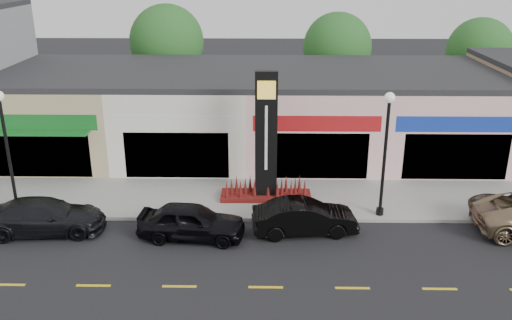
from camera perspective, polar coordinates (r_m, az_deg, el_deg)
The scene contains 16 objects.
ground at distance 22.01m, azimuth -6.90°, elevation -8.76°, with size 120.00×120.00×0.00m, color black.
sidewalk at distance 25.83m, azimuth -5.65°, elevation -3.93°, with size 52.00×4.30×0.15m, color gray.
curb at distance 23.81m, azimuth -6.25°, elevation -6.15°, with size 52.00×0.20×0.15m, color gray.
shop_beige at distance 33.60m, azimuth -19.04°, elevation 5.01°, with size 7.00×10.85×4.80m.
shop_cream at distance 31.91m, azimuth -7.08°, elevation 5.21°, with size 7.00×10.01×4.80m.
shop_pink_w at distance 31.70m, azimuth 5.60°, elevation 5.17°, with size 7.00×10.01×4.80m.
shop_pink_e at distance 33.02m, azimuth 17.84°, elevation 4.89°, with size 7.00×10.01×4.80m.
tree_rear_west at distance 39.52m, azimuth -9.36°, elevation 12.19°, with size 5.20×5.20×7.83m.
tree_rear_mid at distance 39.29m, azimuth 8.54°, elevation 11.69°, with size 4.80×4.80×7.29m.
tree_rear_east at distance 41.81m, azimuth 22.48°, elevation 10.56°, with size 4.60×4.60×6.94m.
lamp_west_near at distance 25.19m, azimuth -24.82°, elevation 1.87°, with size 0.44×0.44×5.47m.
lamp_east_near at distance 23.25m, azimuth 13.51°, elevation 1.80°, with size 0.44×0.44×5.47m.
pylon_sign at distance 24.69m, azimuth 1.06°, elevation 0.52°, with size 4.20×1.30×6.00m.
car_dark_sedan at distance 24.06m, azimuth -21.42°, elevation -5.56°, with size 4.94×2.01×1.43m, color black.
car_black_sedan at distance 22.12m, azimuth -6.80°, elevation -6.45°, with size 4.31×1.74×1.47m, color black.
car_black_conv at distance 22.45m, azimuth 5.15°, elevation -6.04°, with size 4.28×1.49×1.41m, color black.
Camera 1 is at (2.93, -19.03, 10.66)m, focal length 38.00 mm.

